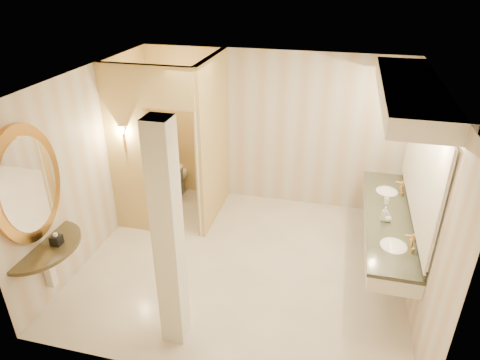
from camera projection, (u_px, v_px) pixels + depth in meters
The scene contains 16 objects.
floor at pixel (243, 263), 6.26m from camera, with size 4.50×4.50×0.00m, color silver.
ceiling at pixel (244, 80), 5.03m from camera, with size 4.50×4.50×0.00m, color white.
wall_back at pixel (271, 130), 7.37m from camera, with size 4.50×0.02×2.70m, color beige.
wall_front at pixel (193, 279), 3.92m from camera, with size 4.50×0.02×2.70m, color beige.
wall_left at pixel (91, 164), 6.13m from camera, with size 0.02×4.00×2.70m, color beige.
wall_right at pixel (424, 202), 5.16m from camera, with size 0.02×4.00×2.70m, color beige.
toilet_closet at pixel (189, 144), 6.71m from camera, with size 1.50×1.55×2.70m.
wall_sconce at pixel (123, 131), 6.25m from camera, with size 0.14×0.14×0.42m.
vanity at pixel (402, 165), 5.44m from camera, with size 0.75×2.81×2.09m.
console_shelf at pixel (33, 211), 4.98m from camera, with size 1.10×1.10×2.00m.
pillar at pixel (168, 240), 4.46m from camera, with size 0.26×0.26×2.70m, color white.
tissue_box at pixel (57, 240), 5.18m from camera, with size 0.12×0.12×0.12m, color black.
toilet at pixel (176, 176), 7.97m from camera, with size 0.41×0.72×0.74m, color white.
soap_bottle_a at pixel (387, 200), 6.04m from camera, with size 0.06×0.06×0.13m, color beige.
soap_bottle_b at pixel (388, 217), 5.63m from camera, with size 0.10×0.10×0.13m, color silver.
soap_bottle_c at pixel (385, 214), 5.63m from camera, with size 0.08×0.08×0.21m, color #C6B28C.
Camera 1 is at (1.16, -4.87, 3.95)m, focal length 32.00 mm.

